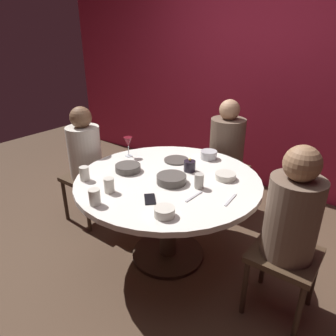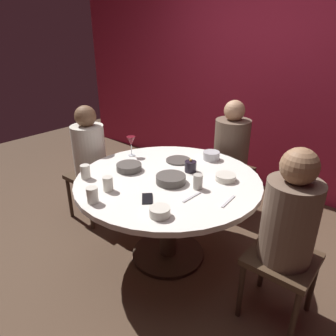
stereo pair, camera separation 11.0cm
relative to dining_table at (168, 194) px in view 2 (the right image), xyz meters
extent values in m
plane|color=#4C3828|center=(0.00, 0.00, -0.59)|extent=(8.00, 8.00, 0.00)
cube|color=maroon|center=(0.00, 1.78, 0.71)|extent=(6.00, 0.10, 2.60)
cylinder|color=silver|center=(0.00, 0.00, 0.12)|extent=(1.40, 1.40, 0.04)
cylinder|color=#332319|center=(0.00, 0.00, -0.24)|extent=(0.14, 0.14, 0.69)
cylinder|color=#2D2116|center=(0.00, 0.00, -0.57)|extent=(0.60, 0.60, 0.03)
cube|color=#3F2D1E|center=(-0.97, 0.00, -0.14)|extent=(0.40, 0.40, 0.04)
cylinder|color=beige|center=(-0.97, 0.00, 0.13)|extent=(0.30, 0.30, 0.48)
sphere|color=brown|center=(-0.97, 0.00, 0.46)|extent=(0.19, 0.19, 0.19)
cylinder|color=#332319|center=(-1.14, -0.17, -0.37)|extent=(0.04, 0.04, 0.43)
cylinder|color=#332319|center=(-0.80, -0.17, -0.37)|extent=(0.04, 0.04, 0.43)
cylinder|color=#332319|center=(-1.14, 0.17, -0.37)|extent=(0.04, 0.04, 0.43)
cylinder|color=#332319|center=(-0.80, 0.17, -0.37)|extent=(0.04, 0.04, 0.43)
cube|color=#3F2D1E|center=(0.00, 0.97, -0.14)|extent=(0.40, 0.40, 0.04)
cylinder|color=brown|center=(0.00, 0.97, 0.14)|extent=(0.34, 0.34, 0.50)
sphere|color=tan|center=(0.00, 0.97, 0.48)|extent=(0.20, 0.20, 0.20)
cylinder|color=#332319|center=(-0.17, 1.14, -0.37)|extent=(0.04, 0.04, 0.43)
cylinder|color=#332319|center=(-0.17, 0.80, -0.37)|extent=(0.04, 0.04, 0.43)
cylinder|color=#332319|center=(0.17, 1.14, -0.37)|extent=(0.04, 0.04, 0.43)
cylinder|color=#332319|center=(0.17, 0.80, -0.37)|extent=(0.04, 0.04, 0.43)
cube|color=#3F2D1E|center=(0.92, 0.00, -0.14)|extent=(0.40, 0.40, 0.04)
cylinder|color=brown|center=(0.92, 0.00, 0.14)|extent=(0.32, 0.32, 0.51)
sphere|color=#8C6647|center=(0.92, 0.00, 0.49)|extent=(0.21, 0.21, 0.21)
cylinder|color=#332319|center=(1.09, 0.17, -0.37)|extent=(0.04, 0.04, 0.43)
cylinder|color=#332319|center=(0.75, 0.17, -0.37)|extent=(0.04, 0.04, 0.43)
cylinder|color=#332319|center=(1.09, -0.17, -0.37)|extent=(0.04, 0.04, 0.43)
cylinder|color=#332319|center=(0.75, -0.17, -0.37)|extent=(0.04, 0.04, 0.43)
cylinder|color=black|center=(0.06, 0.20, 0.18)|extent=(0.09, 0.09, 0.09)
sphere|color=#F9D159|center=(0.06, 0.20, 0.24)|extent=(0.02, 0.02, 0.02)
cylinder|color=silver|center=(-0.54, 0.14, 0.14)|extent=(0.06, 0.06, 0.01)
cylinder|color=silver|center=(-0.54, 0.14, 0.19)|extent=(0.01, 0.01, 0.09)
cone|color=maroon|center=(-0.54, 0.14, 0.28)|extent=(0.08, 0.08, 0.08)
cylinder|color=#4C4742|center=(-0.14, 0.31, 0.15)|extent=(0.21, 0.21, 0.01)
cube|color=black|center=(0.10, -0.34, 0.14)|extent=(0.15, 0.15, 0.01)
cylinder|color=#B7B7BC|center=(0.05, 0.52, 0.18)|extent=(0.14, 0.14, 0.07)
cylinder|color=beige|center=(0.36, 0.24, 0.16)|extent=(0.15, 0.15, 0.05)
cylinder|color=#4C4742|center=(-0.33, -0.09, 0.17)|extent=(0.20, 0.20, 0.05)
cylinder|color=beige|center=(0.30, -0.44, 0.17)|extent=(0.13, 0.13, 0.06)
cylinder|color=#4C4742|center=(0.07, -0.05, 0.17)|extent=(0.22, 0.22, 0.06)
cylinder|color=beige|center=(-0.19, -0.42, 0.19)|extent=(0.07, 0.07, 0.10)
cylinder|color=beige|center=(-0.47, -0.40, 0.19)|extent=(0.07, 0.07, 0.11)
cylinder|color=#B2ADA3|center=(0.27, 0.00, 0.19)|extent=(0.07, 0.07, 0.11)
cylinder|color=beige|center=(-0.14, -0.59, 0.19)|extent=(0.07, 0.07, 0.11)
cube|color=#B7B7BC|center=(0.53, -0.03, 0.14)|extent=(0.03, 0.18, 0.01)
cube|color=#B7B7BC|center=(0.32, -0.13, 0.14)|extent=(0.03, 0.18, 0.01)
camera|label=1|loc=(1.26, -1.69, 1.15)|focal=33.08mm
camera|label=2|loc=(1.35, -1.62, 1.15)|focal=33.08mm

